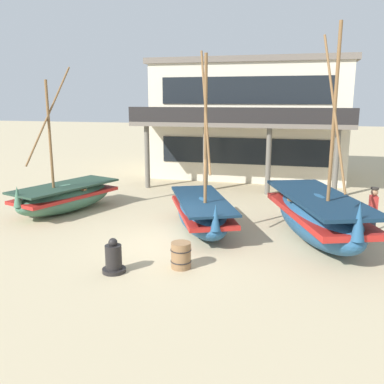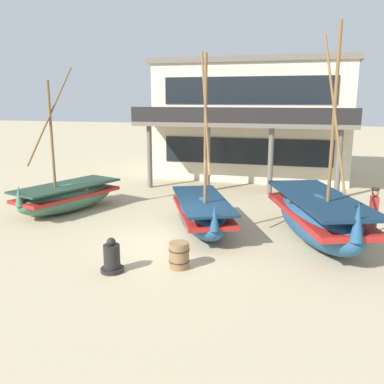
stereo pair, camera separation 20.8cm
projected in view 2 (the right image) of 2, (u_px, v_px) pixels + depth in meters
name	position (u px, v px, depth m)	size (l,w,h in m)	color
ground_plane	(183.00, 243.00, 12.86)	(120.00, 120.00, 0.00)	tan
fishing_boat_near_left	(202.00, 213.00, 13.93)	(3.15, 4.60, 5.82)	#23517A
fishing_boat_centre_large	(318.00, 217.00, 12.83)	(3.48, 5.51, 6.39)	#23517A
fishing_boat_far_right	(67.00, 196.00, 16.40)	(2.97, 4.61, 5.52)	#427056
fisherman_by_hull	(373.00, 215.00, 12.90)	(0.26, 0.36, 1.68)	#33333D
capstan_winch	(112.00, 258.00, 10.68)	(0.60, 0.60, 0.91)	black
wooden_barrel	(179.00, 255.00, 10.92)	(0.56, 0.56, 0.70)	olive
harbor_building_main	(254.00, 118.00, 24.07)	(10.73, 9.06, 6.43)	beige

